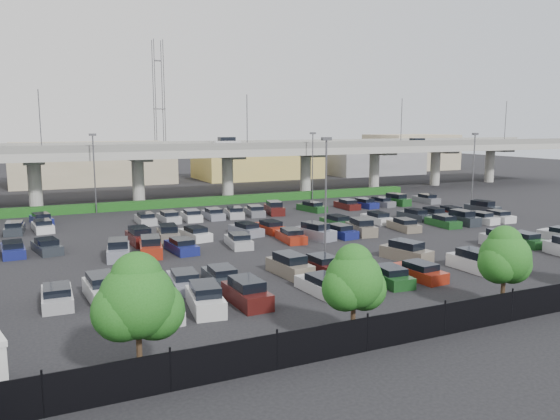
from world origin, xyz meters
TOP-DOWN VIEW (x-y plane):
  - ground at (0.00, 0.00)m, footprint 280.00×280.00m
  - overpass at (-0.21, 32.01)m, footprint 150.00×13.00m
  - hedge at (0.00, 25.00)m, footprint 66.00×1.60m
  - fence at (-0.05, -28.00)m, footprint 70.00×0.10m
  - tree_row at (0.70, -26.53)m, footprint 65.07×3.66m
  - parked_cars at (-0.77, -2.78)m, footprint 63.00×41.68m
  - light_poles at (-4.13, 2.00)m, footprint 66.90×48.38m
  - distant_buildings at (12.38, 61.81)m, footprint 138.00×24.00m
  - comm_tower at (4.00, 74.00)m, footprint 2.40×2.40m

SIDE VIEW (x-z plane):
  - ground at x=0.00m, z-range 0.00..0.00m
  - hedge at x=0.00m, z-range 0.00..1.10m
  - parked_cars at x=-0.77m, z-range -0.23..1.44m
  - fence at x=-0.05m, z-range -0.10..1.90m
  - tree_row at x=0.70m, z-range 0.55..6.49m
  - distant_buildings at x=12.38m, z-range -0.76..8.24m
  - light_poles at x=-4.13m, z-range 1.09..11.39m
  - overpass at x=-0.21m, z-range -0.93..14.87m
  - comm_tower at x=4.00m, z-range 0.61..30.61m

